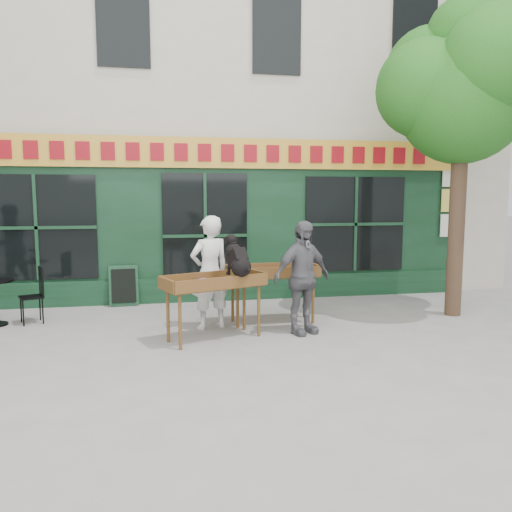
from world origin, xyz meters
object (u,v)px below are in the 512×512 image
at_px(book_cart_center, 214,285).
at_px(woman, 210,273).
at_px(book_cart_right, 273,275).
at_px(man_right, 302,278).
at_px(dog, 238,254).

distance_m(book_cart_center, woman, 0.66).
distance_m(book_cart_right, man_right, 0.81).
distance_m(book_cart_center, man_right, 1.38).
bearing_deg(man_right, dog, 164.20).
relative_size(woman, man_right, 1.04).
bearing_deg(man_right, woman, 134.68).
height_order(book_cart_center, woman, woman).
bearing_deg(woman, book_cart_center, 68.79).
bearing_deg(book_cart_center, dog, -29.34).
xyz_separation_m(book_cart_center, book_cart_right, (1.08, 0.82, 0.00)).
bearing_deg(woman, man_right, 136.11).
relative_size(dog, book_cart_right, 0.39).
bearing_deg(book_cart_right, man_right, -70.84).
relative_size(book_cart_center, man_right, 0.91).
height_order(dog, woman, woman).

